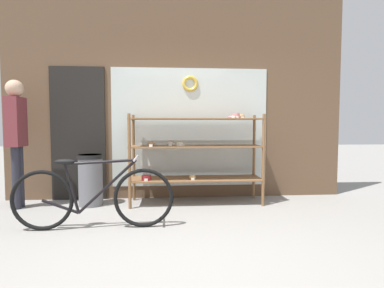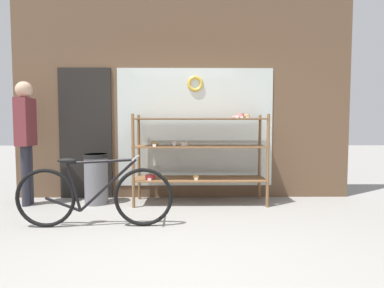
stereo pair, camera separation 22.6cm
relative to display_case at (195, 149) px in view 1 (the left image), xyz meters
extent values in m
plane|color=gray|center=(-0.26, -1.83, -0.82)|extent=(30.00, 30.00, 0.00)
cube|color=brown|center=(-0.26, 0.41, 1.18)|extent=(5.44, 0.08, 4.00)
cube|color=silver|center=(-0.06, 0.36, 0.33)|extent=(2.51, 0.02, 1.90)
cube|color=black|center=(-1.83, 0.36, 0.23)|extent=(0.84, 0.03, 2.10)
torus|color=gold|center=(-0.06, 0.34, 1.03)|extent=(0.26, 0.06, 0.26)
cylinder|color=brown|center=(-0.95, -0.24, -0.15)|extent=(0.04, 0.04, 1.35)
cylinder|color=brown|center=(0.97, -0.24, -0.15)|extent=(0.04, 0.04, 1.35)
cylinder|color=brown|center=(-0.95, 0.25, -0.15)|extent=(0.04, 0.04, 1.35)
cylinder|color=brown|center=(0.97, 0.25, -0.15)|extent=(0.04, 0.04, 1.35)
cube|color=brown|center=(0.01, 0.00, -0.45)|extent=(1.97, 0.54, 0.02)
cube|color=brown|center=(0.01, 0.00, 0.05)|extent=(1.97, 0.54, 0.02)
cube|color=brown|center=(0.01, 0.00, 0.46)|extent=(1.97, 0.54, 0.02)
cylinder|color=beige|center=(-0.23, 0.06, 0.08)|extent=(0.15, 0.15, 0.05)
cube|color=white|center=(-0.23, -0.02, 0.07)|extent=(0.05, 0.00, 0.04)
ellipsoid|color=#AD7F4C|center=(0.74, 0.15, 0.50)|extent=(0.10, 0.09, 0.07)
cube|color=white|center=(0.74, 0.09, 0.48)|extent=(0.05, 0.00, 0.04)
ellipsoid|color=brown|center=(-0.66, -0.12, 0.09)|extent=(0.11, 0.09, 0.08)
cube|color=white|center=(-0.66, -0.18, 0.07)|extent=(0.05, 0.00, 0.04)
cylinder|color=pink|center=(0.63, 0.05, 0.51)|extent=(0.11, 0.11, 0.08)
cube|color=white|center=(0.63, -0.02, 0.48)|extent=(0.05, 0.00, 0.04)
ellipsoid|color=tan|center=(-0.05, -0.11, -0.40)|extent=(0.10, 0.08, 0.07)
cube|color=white|center=(-0.05, -0.17, -0.42)|extent=(0.05, 0.00, 0.04)
ellipsoid|color=beige|center=(-0.38, 0.04, 0.09)|extent=(0.10, 0.08, 0.07)
cube|color=white|center=(-0.38, -0.02, 0.07)|extent=(0.05, 0.00, 0.04)
cylinder|color=maroon|center=(-0.73, -0.12, -0.40)|extent=(0.14, 0.14, 0.07)
cube|color=white|center=(-0.73, -0.19, -0.42)|extent=(0.05, 0.00, 0.04)
torus|color=pink|center=(0.53, -0.13, 0.48)|extent=(0.12, 0.12, 0.03)
cube|color=white|center=(0.53, -0.20, 0.48)|extent=(0.05, 0.00, 0.04)
torus|color=black|center=(-1.82, -1.07, -0.48)|extent=(0.69, 0.06, 0.69)
torus|color=black|center=(-0.69, -1.04, -0.48)|extent=(0.69, 0.06, 0.69)
cylinder|color=black|center=(-1.10, -1.05, -0.33)|extent=(0.67, 0.05, 0.62)
cylinder|color=black|center=(-1.17, -1.05, -0.05)|extent=(0.79, 0.05, 0.07)
cylinder|color=black|center=(-1.49, -1.06, -0.35)|extent=(0.17, 0.04, 0.57)
cylinder|color=black|center=(-1.62, -1.06, -0.56)|extent=(0.41, 0.04, 0.18)
ellipsoid|color=black|center=(-1.56, -1.06, -0.04)|extent=(0.22, 0.10, 0.06)
cylinder|color=#B2B2B7|center=(-0.78, -1.04, -0.01)|extent=(0.04, 0.46, 0.02)
cylinder|color=#282833|center=(-2.55, -0.03, -0.38)|extent=(0.11, 0.11, 0.88)
cylinder|color=#282833|center=(-2.55, -0.14, -0.38)|extent=(0.11, 0.11, 0.88)
cube|color=brown|center=(-2.55, -0.08, 0.41)|extent=(0.19, 0.32, 0.70)
sphere|color=tan|center=(-2.55, -0.08, 0.88)|extent=(0.24, 0.24, 0.24)
cylinder|color=slate|center=(-1.56, -0.02, -0.44)|extent=(0.34, 0.34, 0.76)
cylinder|color=black|center=(-1.56, -0.02, -0.10)|extent=(0.37, 0.37, 0.06)
camera|label=1|loc=(-0.39, -4.49, 0.36)|focal=28.00mm
camera|label=2|loc=(-0.17, -4.50, 0.36)|focal=28.00mm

